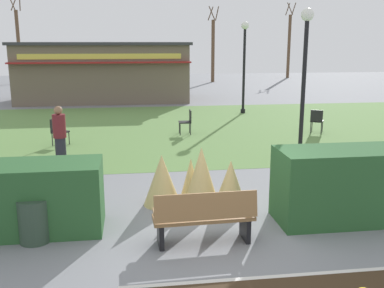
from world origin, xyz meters
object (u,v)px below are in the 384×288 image
at_px(cafe_chair_east, 58,130).
at_px(tree_left_bg, 289,45).
at_px(park_bench, 204,217).
at_px(lamppost_far, 244,56).
at_px(tree_center_bg, 213,49).
at_px(food_kiosk, 104,71).
at_px(lamppost_mid, 305,66).
at_px(tree_right_bg, 19,45).
at_px(trash_bin, 34,221).
at_px(cafe_chair_north, 187,120).
at_px(cafe_chair_center, 317,119).
at_px(parked_car_west_slot, 111,79).
at_px(person_strolling, 60,137).

relative_size(cafe_chair_east, tree_left_bg, 0.13).
relative_size(park_bench, cafe_chair_east, 1.93).
relative_size(lamppost_far, tree_center_bg, 0.69).
xyz_separation_m(park_bench, tree_left_bg, (13.62, 33.87, 2.56)).
bearing_deg(cafe_chair_east, food_kiosk, 85.46).
bearing_deg(park_bench, lamppost_mid, 54.77).
height_order(park_bench, tree_right_bg, tree_right_bg).
relative_size(trash_bin, tree_right_bg, 0.11).
bearing_deg(food_kiosk, park_bench, -82.29).
bearing_deg(cafe_chair_north, tree_center_bg, 77.07).
bearing_deg(cafe_chair_center, cafe_chair_east, -175.67).
xyz_separation_m(parked_car_west_slot, tree_right_bg, (-7.46, 4.95, 2.42)).
xyz_separation_m(cafe_chair_center, tree_right_bg, (-15.67, 23.03, 2.54)).
distance_m(tree_left_bg, tree_right_bg, 23.76).
distance_m(trash_bin, cafe_chair_east, 7.41).
relative_size(lamppost_far, cafe_chair_north, 4.76).
xyz_separation_m(lamppost_mid, cafe_chair_center, (1.91, 3.29, -2.13)).
xyz_separation_m(park_bench, lamppost_mid, (3.72, 5.27, 2.18)).
bearing_deg(cafe_chair_center, food_kiosk, 127.24).
xyz_separation_m(lamppost_far, tree_left_bg, (9.49, 20.24, 0.38)).
xyz_separation_m(food_kiosk, cafe_chair_center, (8.27, -10.88, -1.13)).
height_order(trash_bin, tree_center_bg, tree_center_bg).
xyz_separation_m(cafe_chair_north, parked_car_west_slot, (-3.45, 17.55, 0.12)).
distance_m(food_kiosk, cafe_chair_north, 10.99).
xyz_separation_m(cafe_chair_east, tree_right_bg, (-6.48, 23.72, 2.54)).
bearing_deg(lamppost_far, cafe_chair_east, -143.11).
xyz_separation_m(lamppost_mid, food_kiosk, (-6.35, 14.16, -1.00)).
xyz_separation_m(parked_car_west_slot, tree_left_bg, (16.19, 7.24, 2.40)).
relative_size(trash_bin, person_strolling, 0.45).
relative_size(parked_car_west_slot, tree_left_bg, 0.64).
bearing_deg(cafe_chair_north, person_strolling, -134.11).
height_order(park_bench, cafe_chair_east, park_bench).
height_order(lamppost_mid, food_kiosk, lamppost_mid).
bearing_deg(lamppost_far, food_kiosk, 139.39).
height_order(lamppost_far, cafe_chair_center, lamppost_far).
xyz_separation_m(park_bench, cafe_chair_east, (-3.55, 7.86, 0.05)).
bearing_deg(cafe_chair_east, trash_bin, -84.47).
bearing_deg(tree_center_bg, tree_left_bg, 23.78).
xyz_separation_m(lamppost_far, tree_center_bg, (1.64, 16.78, 0.05)).
bearing_deg(food_kiosk, parked_car_west_slot, 89.54).
xyz_separation_m(lamppost_far, tree_right_bg, (-14.17, 17.95, 0.41)).
xyz_separation_m(person_strolling, tree_right_bg, (-6.99, 26.55, 2.21)).
bearing_deg(lamppost_far, parked_car_west_slot, 117.30).
bearing_deg(tree_center_bg, cafe_chair_east, -112.46).
relative_size(park_bench, food_kiosk, 0.18).
bearing_deg(food_kiosk, cafe_chair_north, -71.28).
xyz_separation_m(lamppost_mid, parked_car_west_slot, (-6.30, 21.36, -2.02)).
xyz_separation_m(cafe_chair_center, tree_left_bg, (7.99, 25.31, 2.51)).
relative_size(cafe_chair_east, tree_right_bg, 0.13).
bearing_deg(tree_right_bg, tree_left_bg, 5.53).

